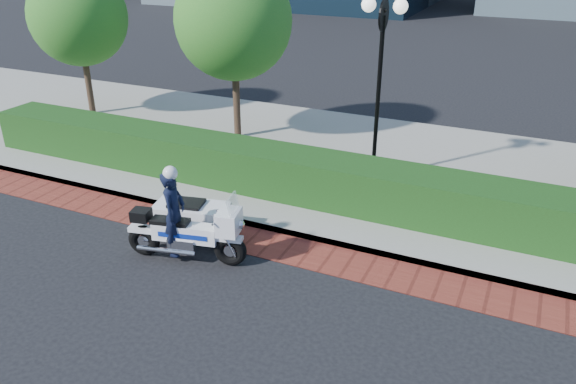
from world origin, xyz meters
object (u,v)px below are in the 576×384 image
at_px(tree_b, 233,21).
at_px(tree_a, 78,17).
at_px(lamppost, 380,64).
at_px(police_motorcycle, 187,221).

bearing_deg(tree_b, tree_a, 180.00).
bearing_deg(tree_b, lamppost, -16.11).
bearing_deg(lamppost, tree_b, 163.89).
bearing_deg(tree_b, police_motorcycle, -69.47).
bearing_deg(police_motorcycle, tree_b, 98.09).
xyz_separation_m(tree_b, police_motorcycle, (2.18, -5.82, -2.78)).
xyz_separation_m(lamppost, police_motorcycle, (-2.32, -4.52, -2.31)).
height_order(lamppost, police_motorcycle, lamppost).
relative_size(lamppost, tree_a, 0.92).
distance_m(tree_a, police_motorcycle, 9.97).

